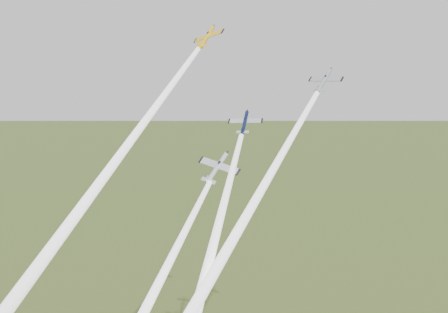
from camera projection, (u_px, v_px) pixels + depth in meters
plane_yellow at (207, 37)px, 109.33m from camera, size 8.27×8.72×7.72m
smoke_trail_yellow at (98, 186)px, 93.69m from camera, size 17.36×49.64×47.73m
plane_navy at (245, 122)px, 105.67m from camera, size 7.58×6.42×5.64m
smoke_trail_navy at (200, 296)px, 85.55m from camera, size 8.76×48.54×45.42m
plane_silver_right at (324, 80)px, 103.95m from camera, size 8.45×7.78×5.80m
smoke_trail_silver_right at (222, 258)px, 87.27m from camera, size 18.25×52.95×50.92m
plane_silver_low at (217, 168)px, 101.81m from camera, size 10.29×8.11×8.20m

